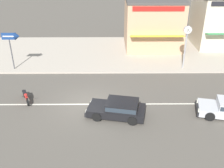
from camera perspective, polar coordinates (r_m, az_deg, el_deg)
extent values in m
plane|color=#544F47|center=(18.36, -5.08, -4.41)|extent=(160.00, 160.00, 0.00)
cube|color=silver|center=(18.36, -5.09, -4.40)|extent=(50.40, 0.14, 0.01)
cube|color=#ADA393|center=(27.36, -3.60, 6.88)|extent=(68.00, 10.00, 0.15)
cube|color=black|center=(18.17, 18.02, -5.06)|extent=(0.46, 1.59, 0.28)
cube|color=white|center=(17.58, 18.35, -5.48)|extent=(0.13, 0.25, 0.14)
cube|color=white|center=(18.56, 18.08, -3.60)|extent=(0.13, 0.25, 0.14)
cylinder|color=black|center=(17.63, 20.54, -6.59)|extent=(0.63, 0.34, 0.60)
cylinder|color=black|center=(18.94, 20.02, -4.01)|extent=(0.63, 0.34, 0.60)
cube|color=black|center=(16.90, 1.00, -5.76)|extent=(3.87, 2.34, 0.48)
cube|color=black|center=(16.60, 2.24, -4.52)|extent=(2.24, 1.86, 0.46)
cube|color=#28333D|center=(16.60, 2.24, -4.52)|extent=(2.17, 1.87, 0.29)
cube|color=black|center=(17.31, -5.09, -5.38)|extent=(0.44, 1.62, 0.28)
cube|color=white|center=(16.73, -5.55, -5.85)|extent=(0.13, 0.25, 0.14)
cube|color=white|center=(17.67, -4.52, -3.83)|extent=(0.13, 0.25, 0.14)
cylinder|color=black|center=(16.52, -3.34, -7.12)|extent=(0.63, 0.33, 0.60)
cylinder|color=black|center=(17.80, -2.12, -4.30)|extent=(0.63, 0.33, 0.60)
cylinder|color=black|center=(16.19, 4.45, -7.96)|extent=(0.63, 0.33, 0.60)
cylinder|color=black|center=(17.49, 5.08, -5.01)|extent=(0.63, 0.33, 0.60)
cylinder|color=black|center=(18.92, -17.89, -3.75)|extent=(0.34, 0.54, 0.56)
cylinder|color=black|center=(20.08, -18.62, -1.97)|extent=(0.34, 0.54, 0.56)
cube|color=red|center=(19.40, -18.35, -2.32)|extent=(0.64, 1.07, 0.18)
cube|color=black|center=(19.48, -18.50, -1.75)|extent=(0.48, 0.64, 0.12)
ellipsoid|color=red|center=(19.14, -18.27, -2.32)|extent=(0.39, 0.47, 0.22)
cylinder|color=#232326|center=(18.71, -18.12, -2.39)|extent=(0.51, 0.28, 0.03)
cylinder|color=#9E9EA3|center=(23.75, 15.57, 6.87)|extent=(0.12, 0.12, 3.13)
cylinder|color=#9E9EA3|center=(23.19, 16.16, 11.27)|extent=(0.68, 0.18, 0.68)
cylinder|color=white|center=(23.10, 16.22, 11.20)|extent=(0.59, 0.02, 0.59)
cylinder|color=white|center=(23.27, 16.10, 11.33)|extent=(0.59, 0.02, 0.59)
cube|color=black|center=(23.09, 16.23, 11.19)|extent=(0.16, 0.01, 0.29)
cube|color=black|center=(23.09, 16.23, 11.19)|extent=(0.41, 0.01, 0.30)
cylinder|color=#4C4C51|center=(24.37, -20.96, 6.02)|extent=(0.10, 0.10, 2.70)
cube|color=navy|center=(23.84, -21.65, 9.64)|extent=(1.15, 0.06, 0.58)
cone|color=navy|center=(23.58, -19.91, 9.75)|extent=(0.36, 0.63, 0.63)
cube|color=white|center=(23.81, -21.67, 9.61)|extent=(0.92, 0.01, 0.10)
cube|color=tan|center=(28.61, 8.82, 12.79)|extent=(5.68, 5.46, 4.86)
cube|color=gold|center=(25.79, 9.77, 10.23)|extent=(5.12, 0.90, 0.28)
cube|color=red|center=(25.50, 10.10, 15.83)|extent=(4.83, 0.08, 0.44)
cube|color=beige|center=(31.05, 22.25, 12.56)|extent=(4.97, 5.15, 5.16)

